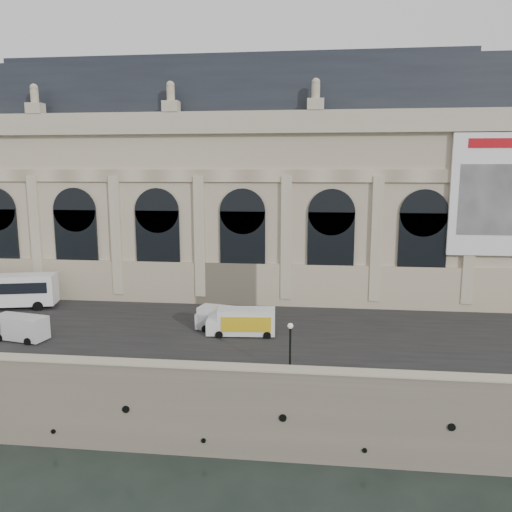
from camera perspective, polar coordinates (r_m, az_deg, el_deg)
The scene contains 9 objects.
ground at distance 40.64m, azimuth 0.00°, elevation -22.34°, with size 260.00×260.00×0.00m, color black.
quay at distance 71.76m, azimuth 3.14°, elevation -5.27°, with size 160.00×70.00×6.00m, color gray.
street at distance 50.80m, azimuth 1.78°, elevation -8.08°, with size 160.00×24.00×0.06m, color #2D2D2D.
parapet at distance 38.09m, azimuth 0.11°, elevation -13.39°, with size 160.00×1.40×1.21m.
museum at distance 65.83m, azimuth -2.19°, elevation 8.13°, with size 69.00×18.70×29.10m.
van_b at distance 51.75m, azimuth -25.57°, elevation -7.39°, with size 5.51×2.95×2.33m.
van_c at distance 49.34m, azimuth -3.93°, elevation -7.20°, with size 5.68×3.15×2.39m.
box_truck at distance 47.98m, azimuth -1.54°, elevation -7.55°, with size 6.63×2.72×2.62m.
lamp_right at distance 38.51m, azimuth 3.92°, elevation -10.72°, with size 0.44×0.44×4.29m.
Camera 1 is at (3.85, -34.20, 21.60)m, focal length 35.00 mm.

